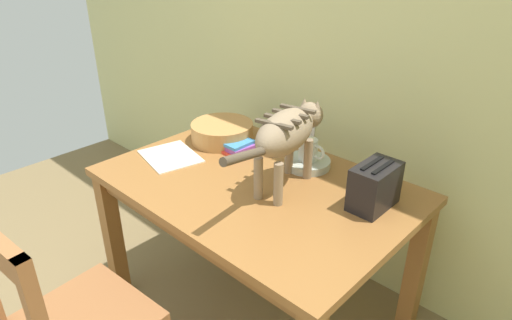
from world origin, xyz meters
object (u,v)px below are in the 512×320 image
magazine (170,156)px  toaster (375,186)px  dining_table (256,200)px  coffee_mug (309,150)px  wicker_basket (222,132)px  cat (288,133)px  saucer_bowl (307,163)px  book_stack (234,145)px

magazine → toaster: toaster is taller
dining_table → coffee_mug: coffee_mug is taller
magazine → wicker_basket: wicker_basket is taller
magazine → wicker_basket: bearing=95.6°
magazine → toaster: size_ratio=1.36×
cat → wicker_basket: (-0.51, 0.12, -0.19)m
cat → saucer_bowl: cat is taller
book_stack → coffee_mug: bearing=15.6°
dining_table → book_stack: size_ratio=6.92×
dining_table → wicker_basket: 0.47m
coffee_mug → magazine: 0.64m
magazine → book_stack: size_ratio=1.49×
book_stack → wicker_basket: wicker_basket is taller
coffee_mug → toaster: bearing=-13.4°
dining_table → wicker_basket: (-0.40, 0.19, 0.14)m
saucer_bowl → dining_table: bearing=-105.8°
magazine → book_stack: (0.16, 0.26, 0.02)m
dining_table → cat: (0.11, 0.06, 0.32)m
saucer_bowl → coffee_mug: coffee_mug is taller
dining_table → saucer_bowl: saucer_bowl is taller
cat → coffee_mug: size_ratio=5.24×
saucer_bowl → coffee_mug: bearing=0.0°
cat → book_stack: bearing=156.2°
book_stack → saucer_bowl: bearing=15.8°
dining_table → saucer_bowl: bearing=74.2°
dining_table → magazine: size_ratio=4.64×
magazine → wicker_basket: (0.04, 0.29, 0.04)m
cat → wicker_basket: bearing=155.5°
dining_table → cat: cat is taller
coffee_mug → cat: bearing=-80.2°
dining_table → toaster: toaster is taller
saucer_bowl → wicker_basket: bearing=-171.9°
dining_table → toaster: 0.51m
magazine → wicker_basket: size_ratio=0.89×
coffee_mug → book_stack: size_ratio=0.70×
coffee_mug → book_stack: 0.38m
book_stack → dining_table: bearing=-28.0°
dining_table → saucer_bowl: size_ratio=6.26×
dining_table → book_stack: 0.34m
cat → dining_table: bearing=-161.0°
wicker_basket → magazine: bearing=-97.9°
coffee_mug → magazine: size_ratio=0.47×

